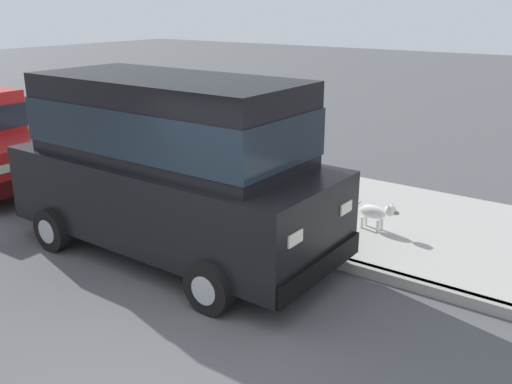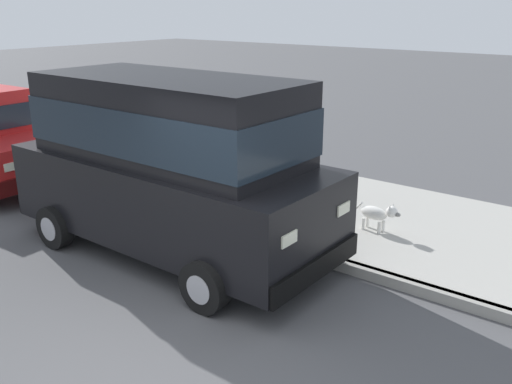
% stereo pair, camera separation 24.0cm
% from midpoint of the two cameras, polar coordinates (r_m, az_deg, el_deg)
% --- Properties ---
extents(ground_plane, '(80.00, 80.00, 0.00)m').
position_cam_midpoint_polar(ground_plane, '(5.76, -10.23, -18.08)').
color(ground_plane, '#4C4C4F').
extents(curb, '(0.16, 64.00, 0.14)m').
position_cam_midpoint_polar(curb, '(7.89, 7.19, -6.65)').
color(curb, gray).
rests_on(curb, ground).
extents(sidewalk, '(3.60, 64.00, 0.14)m').
position_cam_midpoint_polar(sidewalk, '(9.37, 12.84, -2.80)').
color(sidewalk, '#A8A59E').
rests_on(sidewalk, ground).
extents(car_black_van, '(2.14, 4.90, 2.52)m').
position_cam_midpoint_polar(car_black_van, '(7.77, -7.93, 3.36)').
color(car_black_van, black).
rests_on(car_black_van, ground).
extents(dog_white, '(0.23, 0.76, 0.49)m').
position_cam_midpoint_polar(dog_white, '(8.63, 13.11, -2.15)').
color(dog_white, white).
rests_on(dog_white, sidewalk).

